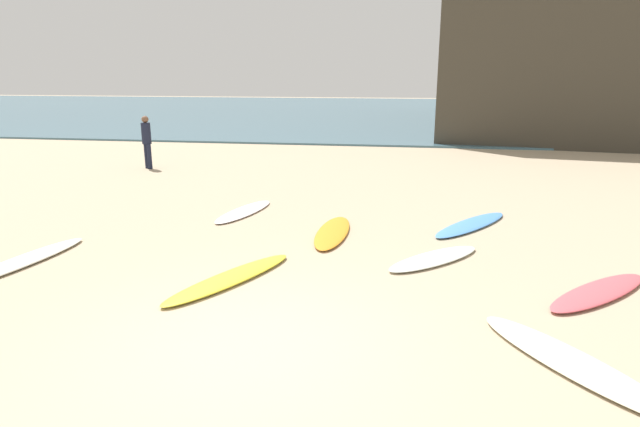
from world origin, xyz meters
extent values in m
plane|color=tan|center=(0.00, 0.00, 0.00)|extent=(120.00, 120.00, 0.00)
cube|color=#426675|center=(0.00, 36.54, 0.04)|extent=(120.00, 40.00, 0.08)
ellipsoid|color=orange|center=(0.33, 4.33, 0.04)|extent=(0.61, 2.18, 0.09)
ellipsoid|color=yellow|center=(-0.82, 1.85, 0.04)|extent=(1.54, 2.41, 0.09)
ellipsoid|color=white|center=(-1.76, 5.56, 0.03)|extent=(1.01, 2.16, 0.07)
ellipsoid|color=#5193E3|center=(2.93, 5.29, 0.04)|extent=(1.83, 2.30, 0.08)
ellipsoid|color=white|center=(2.13, 3.18, 0.04)|extent=(1.73, 1.77, 0.08)
ellipsoid|color=silver|center=(-4.28, 2.02, 0.04)|extent=(0.89, 2.53, 0.09)
ellipsoid|color=#EAE4C4|center=(3.38, 0.21, 0.04)|extent=(1.83, 2.22, 0.08)
ellipsoid|color=#DA565E|center=(4.26, 2.16, 0.04)|extent=(1.91, 1.88, 0.09)
cylinder|color=#191E33|center=(-6.40, 10.40, 0.39)|extent=(0.14, 0.14, 0.77)
cylinder|color=#191E33|center=(-6.25, 10.27, 0.39)|extent=(0.14, 0.14, 0.77)
cylinder|color=#191E33|center=(-6.32, 10.34, 1.10)|extent=(0.39, 0.39, 0.65)
sphere|color=brown|center=(-6.32, 10.34, 1.52)|extent=(0.21, 0.21, 0.21)
camera|label=1|loc=(1.60, -4.99, 2.91)|focal=29.73mm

